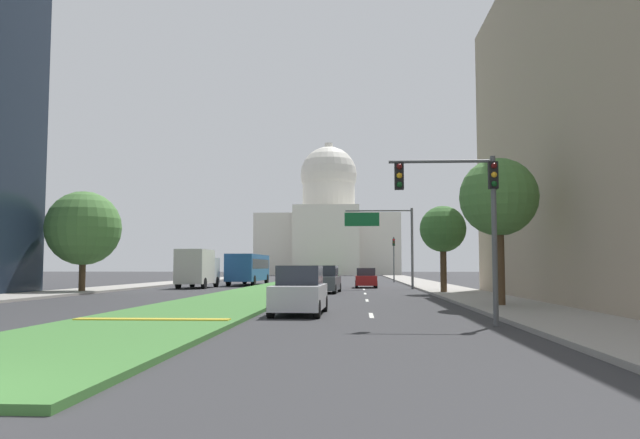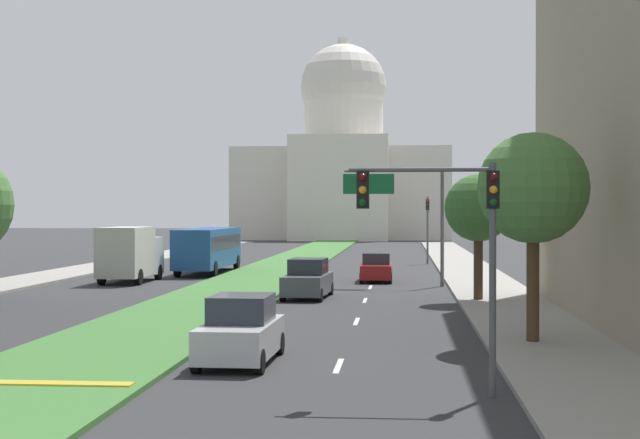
{
  "view_description": "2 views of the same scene",
  "coord_description": "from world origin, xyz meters",
  "px_view_note": "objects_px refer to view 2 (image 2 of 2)",
  "views": [
    {
      "loc": [
        6.4,
        -7.42,
        1.8
      ],
      "look_at": [
        2.97,
        49.5,
        6.11
      ],
      "focal_mm": 34.97,
      "sensor_mm": 36.0,
      "label": 1
    },
    {
      "loc": [
        8.56,
        -9.52,
        4.14
      ],
      "look_at": [
        2.55,
        60.88,
        3.48
      ],
      "focal_mm": 53.6,
      "sensor_mm": 36.0,
      "label": 2
    }
  ],
  "objects_px": {
    "traffic_light_near_right": "(454,226)",
    "sedan_lead_stopped": "(241,332)",
    "city_bus": "(208,246)",
    "street_tree_right_mid": "(478,209)",
    "sedan_midblock": "(308,280)",
    "box_truck_delivery": "(130,253)",
    "street_tree_right_near": "(533,189)",
    "traffic_light_far_right": "(428,221)",
    "overhead_guide_sign": "(405,201)",
    "sedan_distant": "(376,268)",
    "capitol_building": "(343,168)"
  },
  "relations": [
    {
      "from": "traffic_light_near_right",
      "to": "sedan_lead_stopped",
      "type": "bearing_deg",
      "value": 142.83
    },
    {
      "from": "sedan_lead_stopped",
      "to": "city_bus",
      "type": "bearing_deg",
      "value": 102.89
    },
    {
      "from": "street_tree_right_mid",
      "to": "sedan_lead_stopped",
      "type": "bearing_deg",
      "value": -113.73
    },
    {
      "from": "city_bus",
      "to": "sedan_midblock",
      "type": "bearing_deg",
      "value": -64.57
    },
    {
      "from": "sedan_midblock",
      "to": "box_truck_delivery",
      "type": "height_order",
      "value": "box_truck_delivery"
    },
    {
      "from": "sedan_lead_stopped",
      "to": "sedan_midblock",
      "type": "xyz_separation_m",
      "value": [
        -0.06,
        19.24,
        0.02
      ]
    },
    {
      "from": "sedan_midblock",
      "to": "street_tree_right_near",
      "type": "bearing_deg",
      "value": -61.17
    },
    {
      "from": "traffic_light_far_right",
      "to": "overhead_guide_sign",
      "type": "xyz_separation_m",
      "value": [
        -1.85,
        -21.93,
        1.33
      ]
    },
    {
      "from": "street_tree_right_mid",
      "to": "sedan_distant",
      "type": "bearing_deg",
      "value": 111.66
    },
    {
      "from": "street_tree_right_near",
      "to": "box_truck_delivery",
      "type": "height_order",
      "value": "street_tree_right_near"
    },
    {
      "from": "sedan_midblock",
      "to": "traffic_light_far_right",
      "type": "bearing_deg",
      "value": 77.68
    },
    {
      "from": "box_truck_delivery",
      "to": "overhead_guide_sign",
      "type": "bearing_deg",
      "value": -5.28
    },
    {
      "from": "traffic_light_near_right",
      "to": "sedan_distant",
      "type": "distance_m",
      "value": 34.47
    },
    {
      "from": "sedan_lead_stopped",
      "to": "overhead_guide_sign",
      "type": "bearing_deg",
      "value": 80.42
    },
    {
      "from": "capitol_building",
      "to": "traffic_light_near_right",
      "type": "height_order",
      "value": "capitol_building"
    },
    {
      "from": "capitol_building",
      "to": "street_tree_right_near",
      "type": "bearing_deg",
      "value": -83.51
    },
    {
      "from": "traffic_light_near_right",
      "to": "street_tree_right_near",
      "type": "distance_m",
      "value": 8.69
    },
    {
      "from": "capitol_building",
      "to": "overhead_guide_sign",
      "type": "height_order",
      "value": "capitol_building"
    },
    {
      "from": "capitol_building",
      "to": "street_tree_right_near",
      "type": "height_order",
      "value": "capitol_building"
    },
    {
      "from": "capitol_building",
      "to": "traffic_light_far_right",
      "type": "relative_size",
      "value": 5.96
    },
    {
      "from": "traffic_light_far_right",
      "to": "sedan_distant",
      "type": "distance_m",
      "value": 19.11
    },
    {
      "from": "capitol_building",
      "to": "sedan_distant",
      "type": "xyz_separation_m",
      "value": [
        7.11,
        -84.33,
        -9.6
      ]
    },
    {
      "from": "traffic_light_near_right",
      "to": "sedan_midblock",
      "type": "bearing_deg",
      "value": 103.4
    },
    {
      "from": "street_tree_right_near",
      "to": "city_bus",
      "type": "relative_size",
      "value": 0.59
    },
    {
      "from": "traffic_light_far_right",
      "to": "street_tree_right_near",
      "type": "xyz_separation_m",
      "value": [
        1.98,
        -44.7,
        1.47
      ]
    },
    {
      "from": "sedan_lead_stopped",
      "to": "sedan_midblock",
      "type": "bearing_deg",
      "value": 90.19
    },
    {
      "from": "traffic_light_far_right",
      "to": "sedan_distant",
      "type": "relative_size",
      "value": 1.23
    },
    {
      "from": "capitol_building",
      "to": "traffic_light_near_right",
      "type": "relative_size",
      "value": 5.96
    },
    {
      "from": "sedan_midblock",
      "to": "box_truck_delivery",
      "type": "bearing_deg",
      "value": 141.29
    },
    {
      "from": "overhead_guide_sign",
      "to": "sedan_midblock",
      "type": "xyz_separation_m",
      "value": [
        -4.58,
        -7.5,
        -3.78
      ]
    },
    {
      "from": "sedan_distant",
      "to": "traffic_light_far_right",
      "type": "bearing_deg",
      "value": 79.43
    },
    {
      "from": "capitol_building",
      "to": "overhead_guide_sign",
      "type": "relative_size",
      "value": 4.76
    },
    {
      "from": "overhead_guide_sign",
      "to": "street_tree_right_mid",
      "type": "relative_size",
      "value": 1.12
    },
    {
      "from": "sedan_lead_stopped",
      "to": "box_truck_delivery",
      "type": "relative_size",
      "value": 0.67
    },
    {
      "from": "street_tree_right_mid",
      "to": "sedan_lead_stopped",
      "type": "height_order",
      "value": "street_tree_right_mid"
    },
    {
      "from": "city_bus",
      "to": "box_truck_delivery",
      "type": "bearing_deg",
      "value": -107.98
    },
    {
      "from": "street_tree_right_near",
      "to": "sedan_lead_stopped",
      "type": "relative_size",
      "value": 1.52
    },
    {
      "from": "traffic_light_near_right",
      "to": "overhead_guide_sign",
      "type": "height_order",
      "value": "overhead_guide_sign"
    },
    {
      "from": "traffic_light_far_right",
      "to": "overhead_guide_sign",
      "type": "bearing_deg",
      "value": -94.82
    },
    {
      "from": "traffic_light_near_right",
      "to": "box_truck_delivery",
      "type": "height_order",
      "value": "traffic_light_near_right"
    },
    {
      "from": "box_truck_delivery",
      "to": "capitol_building",
      "type": "bearing_deg",
      "value": 85.34
    },
    {
      "from": "box_truck_delivery",
      "to": "street_tree_right_near",
      "type": "bearing_deg",
      "value": -51.06
    },
    {
      "from": "street_tree_right_mid",
      "to": "sedan_midblock",
      "type": "bearing_deg",
      "value": 168.98
    },
    {
      "from": "overhead_guide_sign",
      "to": "traffic_light_near_right",
      "type": "bearing_deg",
      "value": -88.14
    },
    {
      "from": "sedan_distant",
      "to": "sedan_lead_stopped",
      "type": "bearing_deg",
      "value": -95.49
    },
    {
      "from": "street_tree_right_mid",
      "to": "sedan_lead_stopped",
      "type": "relative_size",
      "value": 1.35
    },
    {
      "from": "street_tree_right_near",
      "to": "street_tree_right_mid",
      "type": "bearing_deg",
      "value": 92.32
    },
    {
      "from": "capitol_building",
      "to": "sedan_midblock",
      "type": "bearing_deg",
      "value": -87.5
    },
    {
      "from": "traffic_light_near_right",
      "to": "overhead_guide_sign",
      "type": "relative_size",
      "value": 0.8
    },
    {
      "from": "overhead_guide_sign",
      "to": "sedan_lead_stopped",
      "type": "distance_m",
      "value": 27.39
    }
  ]
}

